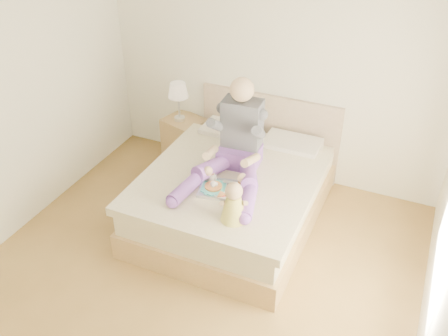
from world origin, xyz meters
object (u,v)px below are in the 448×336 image
at_px(bed, 237,190).
at_px(tray, 222,188).
at_px(nightstand, 185,139).
at_px(baby, 234,205).
at_px(adult, 235,147).

relative_size(bed, tray, 4.49).
bearing_deg(nightstand, baby, -32.91).
height_order(bed, adult, adult).
xyz_separation_m(bed, baby, (0.29, -0.78, 0.45)).
height_order(bed, baby, same).
relative_size(nightstand, tray, 1.15).
bearing_deg(adult, nightstand, 136.59).
height_order(adult, baby, adult).
height_order(bed, tray, bed).
height_order(nightstand, baby, baby).
bearing_deg(baby, adult, 88.00).
bearing_deg(bed, nightstand, 142.77).
bearing_deg(bed, tray, -86.82).
height_order(adult, tray, adult).
bearing_deg(tray, nightstand, 120.30).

